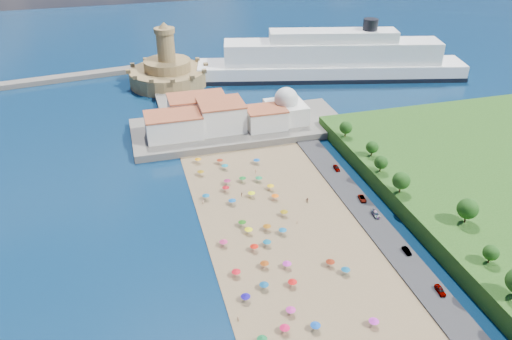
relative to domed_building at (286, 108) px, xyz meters
name	(u,v)px	position (x,y,z in m)	size (l,w,h in m)	color
ground	(266,235)	(-30.00, -71.00, -8.97)	(700.00, 700.00, 0.00)	#071938
terrace	(239,127)	(-20.00, 2.00, -7.47)	(90.00, 36.00, 3.00)	#59544C
jetty	(177,103)	(-42.00, 37.00, -7.77)	(18.00, 70.00, 2.40)	#59544C
waterfront_buildings	(208,116)	(-33.05, 2.64, -1.10)	(57.00, 29.00, 11.00)	silver
domed_building	(286,108)	(0.00, 0.00, 0.00)	(16.00, 16.00, 15.00)	silver
fortress	(168,72)	(-42.00, 67.00, -2.29)	(40.00, 40.00, 32.40)	#997D4C
cruise_ship	(331,61)	(43.79, 53.67, 0.31)	(144.54, 53.70, 31.35)	black
beach_parasols	(272,251)	(-31.21, -81.20, -6.83)	(31.93, 118.31, 2.20)	gray
beachgoers	(269,225)	(-27.87, -67.92, -7.87)	(36.05, 95.23, 1.82)	tan
parked_cars	(377,216)	(6.00, -72.94, -7.61)	(2.72, 70.02, 1.42)	gray
hillside_trees	(435,203)	(18.51, -82.61, 1.22)	(15.96, 106.35, 7.80)	#382314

